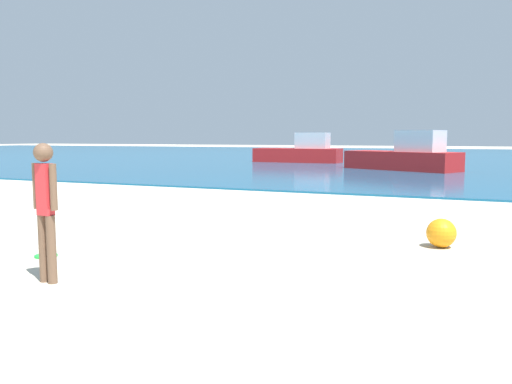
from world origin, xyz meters
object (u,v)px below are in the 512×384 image
at_px(boat_far, 301,152).
at_px(beach_ball, 441,233).
at_px(person_standing, 45,204).
at_px(frisbee, 46,256).
at_px(boat_near, 405,156).

height_order(boat_far, beach_ball, boat_far).
relative_size(person_standing, boat_far, 0.29).
xyz_separation_m(person_standing, frisbee, (-0.97, 0.91, -0.87)).
relative_size(boat_near, beach_ball, 13.34).
relative_size(person_standing, frisbee, 5.18).
distance_m(boat_near, boat_far, 8.72).
height_order(frisbee, boat_far, boat_far).
distance_m(boat_near, beach_ball, 17.36).
relative_size(person_standing, beach_ball, 3.62).
distance_m(person_standing, boat_far, 26.71).
bearing_deg(frisbee, boat_near, 83.70).
height_order(frisbee, beach_ball, beach_ball).
distance_m(person_standing, beach_ball, 5.37).
distance_m(frisbee, boat_near, 20.02).
height_order(frisbee, boat_near, boat_near).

